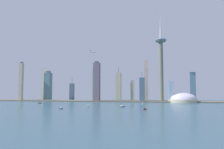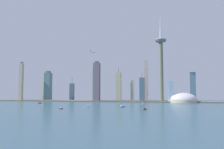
% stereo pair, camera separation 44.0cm
% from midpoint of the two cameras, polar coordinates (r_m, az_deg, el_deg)
% --- Properties ---
extents(ground_plane, '(6000.00, 6000.00, 0.00)m').
position_cam_midpoint_polar(ground_plane, '(362.74, -25.51, -11.12)').
color(ground_plane, '#37596A').
extents(waterfront_pier, '(955.97, 74.44, 3.87)m').
position_cam_midpoint_polar(waterfront_pier, '(875.10, -3.34, -7.20)').
color(waterfront_pier, '#6A6352').
rests_on(waterfront_pier, ground).
extents(observation_tower, '(44.79, 44.79, 358.15)m').
position_cam_midpoint_polar(observation_tower, '(855.46, 13.19, 4.40)').
color(observation_tower, '#6A715A').
rests_on(observation_tower, ground).
extents(stadium_dome, '(109.13, 109.13, 50.93)m').
position_cam_midpoint_polar(stadium_dome, '(846.70, 18.71, -6.50)').
color(stadium_dome, '#BFB798').
rests_on(stadium_dome, ground).
extents(skyscraper_0, '(18.22, 18.59, 80.68)m').
position_cam_midpoint_polar(skyscraper_0, '(829.67, 15.73, -4.55)').
color(skyscraper_0, '#97B7CE').
rests_on(skyscraper_0, ground).
extents(skyscraper_1, '(14.77, 19.86, 174.50)m').
position_cam_midpoint_polar(skyscraper_1, '(913.89, 9.31, -1.68)').
color(skyscraper_1, '#C4AD99').
rests_on(skyscraper_1, ground).
extents(skyscraper_2, '(24.96, 25.68, 165.66)m').
position_cam_midpoint_polar(skyscraper_2, '(866.70, -4.19, -2.01)').
color(skyscraper_2, slate).
rests_on(skyscraper_2, ground).
extents(skyscraper_3, '(20.71, 27.96, 122.55)m').
position_cam_midpoint_polar(skyscraper_3, '(853.91, 8.20, -4.11)').
color(skyscraper_3, '#48647B').
rests_on(skyscraper_3, ground).
extents(skyscraper_4, '(20.07, 25.66, 157.17)m').
position_cam_midpoint_polar(skyscraper_4, '(956.14, -4.72, -2.56)').
color(skyscraper_4, '#95BBB7').
rests_on(skyscraper_4, ground).
extents(skyscraper_5, '(15.39, 13.06, 173.72)m').
position_cam_midpoint_polar(skyscraper_5, '(1019.70, -23.54, -1.78)').
color(skyscraper_5, '#AFA68A').
rests_on(skyscraper_5, ground).
extents(skyscraper_6, '(18.94, 23.33, 118.20)m').
position_cam_midpoint_polar(skyscraper_6, '(895.36, 21.15, -3.19)').
color(skyscraper_6, slate).
rests_on(skyscraper_6, ground).
extents(skyscraper_7, '(13.52, 19.37, 174.78)m').
position_cam_midpoint_polar(skyscraper_7, '(1057.50, -18.16, -2.37)').
color(skyscraper_7, beige).
rests_on(skyscraper_7, ground).
extents(skyscraper_8, '(15.39, 13.50, 89.90)m').
position_cam_midpoint_polar(skyscraper_8, '(947.37, 5.56, -4.47)').
color(skyscraper_8, '#ABB796').
rests_on(skyscraper_8, ground).
extents(skyscraper_9, '(27.90, 27.96, 134.23)m').
position_cam_midpoint_polar(skyscraper_9, '(1001.92, -17.07, -3.08)').
color(skyscraper_9, slate).
rests_on(skyscraper_9, ground).
extents(skyscraper_10, '(18.84, 17.74, 107.40)m').
position_cam_midpoint_polar(skyscraper_10, '(1012.70, -10.89, -4.63)').
color(skyscraper_10, slate).
rests_on(skyscraper_10, ground).
extents(skyscraper_11, '(22.22, 25.73, 151.45)m').
position_cam_midpoint_polar(skyscraper_11, '(946.11, 1.79, -3.30)').
color(skyscraper_11, '#BCB892').
rests_on(skyscraper_11, ground).
extents(boat_0, '(15.75, 12.03, 7.33)m').
position_cam_midpoint_polar(boat_0, '(780.29, -19.06, -7.37)').
color(boat_0, '#B0182B').
rests_on(boat_0, ground).
extents(boat_1, '(10.62, 9.63, 5.34)m').
position_cam_midpoint_polar(boat_1, '(704.15, 8.57, -7.85)').
color(boat_1, beige).
rests_on(boat_1, ground).
extents(boat_2, '(15.97, 16.58, 4.30)m').
position_cam_midpoint_polar(boat_2, '(578.24, 2.76, -8.70)').
color(boat_2, navy).
rests_on(boat_2, ground).
extents(boat_4, '(12.58, 8.16, 9.01)m').
position_cam_midpoint_polar(boat_4, '(598.79, -6.57, -8.51)').
color(boat_4, white).
rests_on(boat_4, ground).
extents(boat_5, '(9.33, 10.56, 3.91)m').
position_cam_midpoint_polar(boat_5, '(502.57, 8.87, -9.33)').
color(boat_5, '#AE2223').
rests_on(boat_5, ground).
extents(boat_6, '(8.59, 4.88, 10.24)m').
position_cam_midpoint_polar(boat_6, '(531.32, -13.72, -8.98)').
color(boat_6, '#231535').
rests_on(boat_6, ground).
extents(channel_buoy_0, '(1.45, 1.45, 2.49)m').
position_cam_midpoint_polar(channel_buoy_0, '(500.91, 5.91, -9.39)').
color(channel_buoy_0, yellow).
rests_on(channel_buoy_0, ground).
extents(channel_buoy_1, '(1.21, 1.21, 2.16)m').
position_cam_midpoint_polar(channel_buoy_1, '(600.39, -23.80, -8.22)').
color(channel_buoy_1, '#E54C19').
rests_on(channel_buoy_1, ground).
extents(airplane, '(22.74, 23.92, 7.72)m').
position_cam_midpoint_polar(airplane, '(810.94, -5.27, 6.09)').
color(airplane, white).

